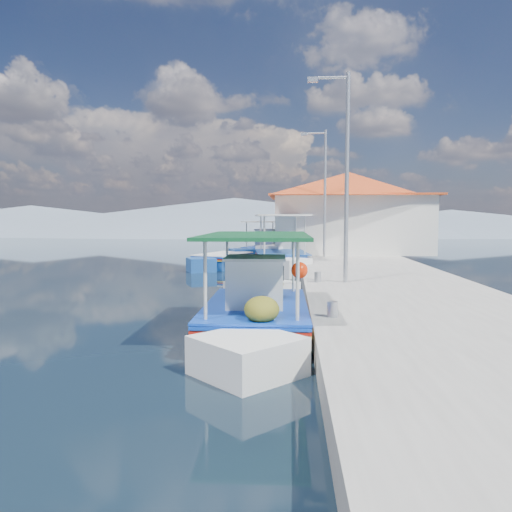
{
  "coord_description": "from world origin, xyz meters",
  "views": [
    {
      "loc": [
        3.01,
        -12.1,
        2.38
      ],
      "look_at": [
        2.02,
        1.47,
        1.3
      ],
      "focal_mm": 33.75,
      "sensor_mm": 36.0,
      "label": 1
    }
  ],
  "objects": [
    {
      "name": "ground",
      "position": [
        0.0,
        0.0,
        0.0
      ],
      "size": [
        160.0,
        160.0,
        0.0
      ],
      "primitive_type": "plane",
      "color": "black",
      "rests_on": "ground"
    },
    {
      "name": "quay",
      "position": [
        5.9,
        6.0,
        0.25
      ],
      "size": [
        5.0,
        44.0,
        0.5
      ],
      "primitive_type": "cube",
      "color": "#A6A39B",
      "rests_on": "ground"
    },
    {
      "name": "bollards",
      "position": [
        3.8,
        5.25,
        0.65
      ],
      "size": [
        0.2,
        17.2,
        0.3
      ],
      "color": "#A5A8AD",
      "rests_on": "quay"
    },
    {
      "name": "main_caique",
      "position": [
        2.32,
        -2.46,
        0.44
      ],
      "size": [
        2.12,
        6.94,
        2.28
      ],
      "rotation": [
        0.0,
        0.0,
        -0.02
      ],
      "color": "silver",
      "rests_on": "ground"
    },
    {
      "name": "caique_green_canopy",
      "position": [
        2.57,
        10.22,
        0.42
      ],
      "size": [
        2.74,
        7.48,
        2.81
      ],
      "rotation": [
        0.0,
        0.0,
        -0.11
      ],
      "color": "silver",
      "rests_on": "ground"
    },
    {
      "name": "caique_blue_hull",
      "position": [
        -0.27,
        10.79,
        0.27
      ],
      "size": [
        2.99,
        5.32,
        1.01
      ],
      "rotation": [
        0.0,
        0.0,
        0.37
      ],
      "color": "#17468F",
      "rests_on": "ground"
    },
    {
      "name": "caique_far",
      "position": [
        1.66,
        16.51,
        0.45
      ],
      "size": [
        3.26,
        6.66,
        2.43
      ],
      "rotation": [
        0.0,
        0.0,
        0.28
      ],
      "color": "silver",
      "rests_on": "ground"
    },
    {
      "name": "harbor_building",
      "position": [
        6.2,
        15.0,
        2.78
      ],
      "size": [
        10.49,
        10.49,
        4.4
      ],
      "color": "silver",
      "rests_on": "quay"
    },
    {
      "name": "lamp_post_near",
      "position": [
        4.51,
        2.0,
        3.85
      ],
      "size": [
        1.21,
        0.14,
        6.0
      ],
      "color": "#A5A8AD",
      "rests_on": "quay"
    },
    {
      "name": "lamp_post_far",
      "position": [
        4.51,
        11.0,
        3.85
      ],
      "size": [
        1.21,
        0.14,
        6.0
      ],
      "color": "#A5A8AD",
      "rests_on": "quay"
    },
    {
      "name": "mountain_ridge",
      "position": [
        6.54,
        56.0,
        2.04
      ],
      "size": [
        171.4,
        96.0,
        5.5
      ],
      "color": "slate",
      "rests_on": "ground"
    }
  ]
}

